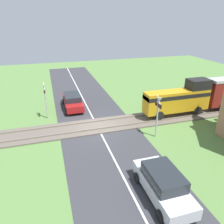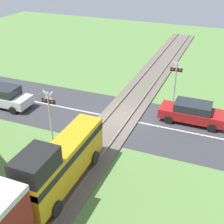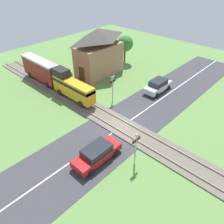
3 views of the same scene
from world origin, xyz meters
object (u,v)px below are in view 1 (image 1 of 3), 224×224
Objects in this scene: crossing_signal_west_approach at (45,96)px; car_near_crossing at (73,101)px; crossing_signal_east_approach at (158,112)px; car_far_side at (163,184)px; train at (212,94)px.

car_near_crossing is at bearing 125.40° from crossing_signal_west_approach.
crossing_signal_east_approach reaches higher than car_near_crossing.
car_far_side reaches higher than car_near_crossing.
car_far_side is at bearing 12.10° from car_near_crossing.
crossing_signal_west_approach is at bearing -100.93° from train.
crossing_signal_east_approach is (-5.70, 2.56, 1.32)m from car_far_side.
crossing_signal_east_approach is at bearing 155.81° from car_far_side.
crossing_signal_east_approach is (7.73, 5.44, 1.37)m from car_near_crossing.
car_far_side is 1.24× the size of crossing_signal_west_approach.
car_near_crossing is at bearing -167.90° from car_far_side.
car_near_crossing is 13.74m from car_far_side.
car_near_crossing is at bearing -144.88° from crossing_signal_east_approach.
car_near_crossing is 3.43m from crossing_signal_west_approach.
crossing_signal_west_approach is at bearing -54.60° from car_near_crossing.
train reaches higher than car_far_side.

